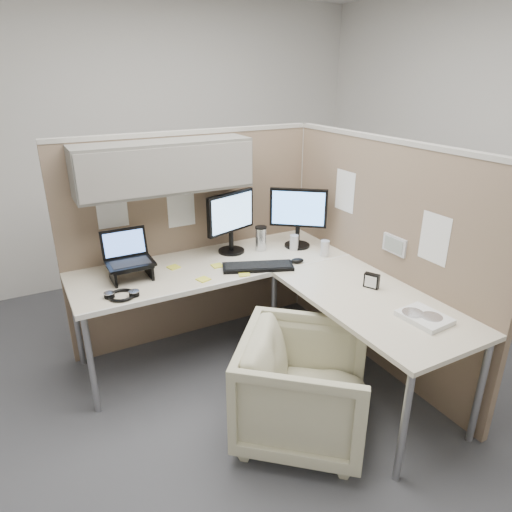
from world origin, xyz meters
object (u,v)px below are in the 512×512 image
monitor_left (231,218)px  office_chair (304,383)px  desk (268,284)px  keyboard (258,267)px

monitor_left → office_chair: bearing=-113.9°
desk → keyboard: size_ratio=4.04×
desk → office_chair: (-0.13, -0.65, -0.32)m
office_chair → keyboard: keyboard is taller
desk → office_chair: 0.74m
keyboard → desk: bearing=-74.0°
desk → keyboard: 0.18m
office_chair → keyboard: (0.15, 0.83, 0.38)m
office_chair → desk: bearing=29.6°
desk → monitor_left: monitor_left is taller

